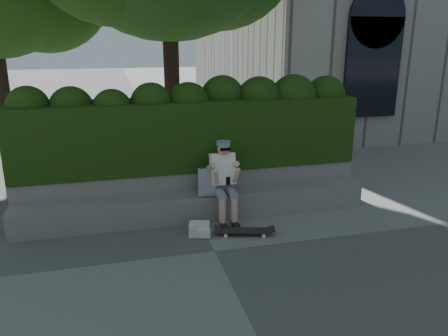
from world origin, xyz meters
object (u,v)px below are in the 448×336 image
object	(u,v)px
skateboard	(245,231)
backpack_ground	(199,229)
person	(224,178)
backpack_plaid	(207,182)

from	to	relation	value
skateboard	backpack_ground	size ratio (longest dim) A/B	2.74
person	backpack_ground	distance (m)	0.96
skateboard	backpack_plaid	bearing A→B (deg)	135.83
skateboard	backpack_ground	distance (m)	0.72
person	backpack_ground	bearing A→B (deg)	-137.50
person	skateboard	bearing A→B (deg)	-75.10
backpack_ground	skateboard	bearing A→B (deg)	0.36
skateboard	backpack_plaid	world-z (taller)	backpack_plaid
backpack_plaid	backpack_ground	size ratio (longest dim) A/B	1.45
person	backpack_ground	size ratio (longest dim) A/B	4.35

